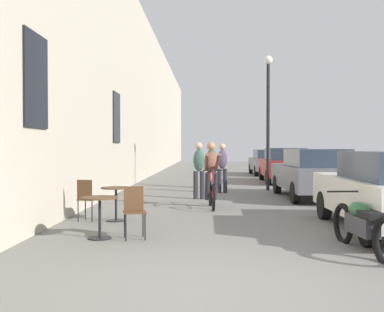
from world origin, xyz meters
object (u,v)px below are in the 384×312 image
cafe_chair_near_toward_street (134,208)px  parked_car_third (283,165)px  pedestrian_near (199,167)px  pedestrian_mid (222,165)px  pedestrian_far (212,163)px  cafe_table_mid (116,197)px  street_lamp (268,105)px  parked_car_second (312,173)px  cyclist_on_bicycle (211,176)px  cafe_chair_mid_toward_street (87,197)px  cafe_table_near (100,209)px  parked_car_fourth (267,162)px  parked_motorcycle (363,225)px

cafe_chair_near_toward_street → parked_car_third: size_ratio=0.20×
pedestrian_near → pedestrian_mid: bearing=67.4°
pedestrian_far → cafe_table_mid: bearing=-105.1°
street_lamp → parked_car_second: (1.01, -2.69, -2.32)m
cyclist_on_bicycle → pedestrian_near: pedestrian_near is taller
cafe_chair_mid_toward_street → cafe_table_near: bearing=-68.8°
cafe_table_near → parked_car_fourth: (5.20, 18.08, 0.22)m
cafe_chair_mid_toward_street → pedestrian_near: (2.29, 4.28, 0.45)m
parked_car_third → parked_car_fourth: parked_car_third is taller
cafe_table_near → pedestrian_near: size_ratio=0.42×
pedestrian_far → parked_motorcycle: pedestrian_far is taller
pedestrian_mid → street_lamp: (1.70, 1.05, 2.15)m
pedestrian_near → pedestrian_mid: size_ratio=1.01×
pedestrian_mid → parked_car_third: pedestrian_mid is taller
parked_motorcycle → cafe_table_near: bearing=168.4°
cafe_chair_mid_toward_street → parked_motorcycle: (4.89, -2.67, -0.11)m
parked_car_second → parked_car_third: 6.35m
cafe_table_near → parked_car_fourth: parked_car_fourth is taller
cafe_chair_near_toward_street → pedestrian_near: (1.01, 6.02, 0.45)m
pedestrian_near → street_lamp: street_lamp is taller
cafe_table_mid → parked_motorcycle: (4.29, -2.75, -0.12)m
street_lamp → parked_car_fourth: bearing=82.8°
cafe_chair_mid_toward_street → pedestrian_mid: size_ratio=0.52×
cafe_chair_mid_toward_street → parked_car_second: size_ratio=0.21×
cyclist_on_bicycle → parked_motorcycle: bearing=-65.9°
parked_car_third → parked_car_fourth: 5.42m
cafe_table_mid → parked_car_second: size_ratio=0.17×
cafe_table_near → cafe_chair_mid_toward_street: cafe_chair_mid_toward_street is taller
pedestrian_near → parked_car_fourth: pedestrian_near is taller
cafe_table_mid → parked_car_third: bearing=63.7°
cafe_table_mid → pedestrian_near: pedestrian_near is taller
pedestrian_near → pedestrian_mid: pedestrian_near is taller
pedestrian_mid → parked_car_fourth: (2.84, 10.14, -0.21)m
street_lamp → parked_car_third: 4.49m
pedestrian_mid → parked_motorcycle: pedestrian_mid is taller
pedestrian_mid → parked_car_second: size_ratio=0.39×
cyclist_on_bicycle → pedestrian_far: pedestrian_far is taller
cyclist_on_bicycle → parked_motorcycle: (2.24, -5.01, -0.41)m
parked_car_third → pedestrian_near: bearing=-118.9°
cafe_table_mid → parked_car_third: (5.32, 10.77, 0.27)m
cafe_chair_mid_toward_street → parked_car_fourth: bearing=70.1°
pedestrian_near → parked_car_third: 7.51m
cafe_table_mid → cyclist_on_bicycle: size_ratio=0.41×
pedestrian_near → parked_car_second: pedestrian_near is taller
cafe_chair_mid_toward_street → parked_car_fourth: size_ratio=0.22×
cafe_chair_near_toward_street → parked_car_second: bearing=54.3°
street_lamp → parked_car_third: bearing=72.4°
cafe_chair_mid_toward_street → parked_car_fourth: 17.30m
pedestrian_near → street_lamp: size_ratio=0.35×
cafe_table_mid → parked_car_second: bearing=40.6°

